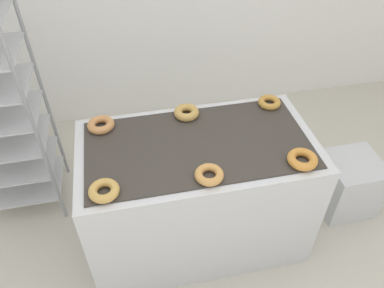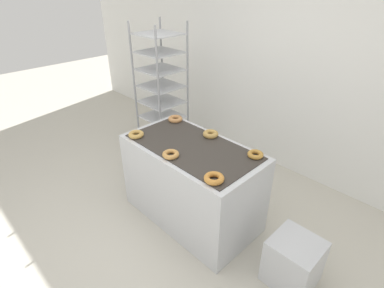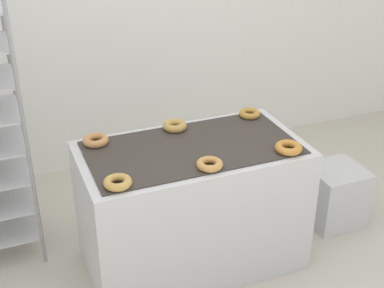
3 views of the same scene
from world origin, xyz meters
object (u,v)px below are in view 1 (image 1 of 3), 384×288
(donut_near_left, at_px, (104,191))
(fryer_machine, at_px, (197,194))
(donut_near_right, at_px, (302,159))
(donut_far_center, at_px, (187,112))
(donut_far_left, at_px, (101,125))
(glaze_bin, at_px, (348,184))
(donut_near_center, at_px, (210,175))
(donut_far_right, at_px, (269,102))

(donut_near_left, bearing_deg, fryer_machine, 26.45)
(donut_near_right, distance_m, donut_far_center, 0.72)
(donut_far_left, bearing_deg, glaze_bin, -7.44)
(glaze_bin, height_order, donut_near_center, donut_near_center)
(fryer_machine, xyz_separation_m, donut_near_center, (0.00, -0.26, 0.44))
(donut_near_center, relative_size, donut_far_left, 0.95)
(donut_near_left, xyz_separation_m, donut_far_right, (1.02, 0.52, -0.00))
(donut_near_right, bearing_deg, donut_far_left, 153.39)
(fryer_machine, xyz_separation_m, glaze_bin, (1.11, 0.04, -0.20))
(donut_far_left, bearing_deg, donut_near_right, -26.61)
(glaze_bin, height_order, donut_far_left, donut_far_left)
(glaze_bin, bearing_deg, donut_far_left, 172.56)
(donut_far_center, bearing_deg, glaze_bin, -11.22)
(fryer_machine, height_order, donut_far_center, donut_far_center)
(fryer_machine, xyz_separation_m, donut_near_left, (-0.51, -0.25, 0.44))
(glaze_bin, bearing_deg, donut_near_left, -169.72)
(donut_far_right, bearing_deg, glaze_bin, -20.38)
(donut_near_center, relative_size, donut_far_center, 0.97)
(donut_near_right, distance_m, donut_far_right, 0.51)
(donut_near_center, xyz_separation_m, donut_far_right, (0.51, 0.52, -0.00))
(fryer_machine, relative_size, donut_near_center, 9.09)
(donut_far_right, bearing_deg, donut_far_left, -179.40)
(fryer_machine, bearing_deg, donut_far_right, 27.13)
(donut_near_center, relative_size, donut_near_right, 0.93)
(donut_near_left, relative_size, donut_far_left, 0.97)
(donut_far_center, bearing_deg, donut_near_center, -88.65)
(donut_far_right, bearing_deg, donut_near_left, -153.21)
(donut_far_center, bearing_deg, donut_near_right, -45.54)
(glaze_bin, bearing_deg, fryer_machine, -177.96)
(donut_far_center, bearing_deg, donut_near_left, -134.19)
(glaze_bin, relative_size, donut_far_center, 2.84)
(donut_near_right, bearing_deg, glaze_bin, 25.40)
(fryer_machine, distance_m, donut_far_right, 0.72)
(donut_near_left, relative_size, donut_near_right, 0.94)
(fryer_machine, distance_m, donut_near_left, 0.72)
(donut_near_left, distance_m, donut_far_left, 0.51)
(donut_near_left, relative_size, donut_far_center, 0.99)
(donut_near_center, height_order, donut_far_right, donut_near_center)
(donut_near_center, bearing_deg, donut_near_left, 179.79)
(donut_far_right, bearing_deg, donut_near_center, -134.47)
(glaze_bin, xyz_separation_m, donut_near_right, (-0.61, -0.29, 0.65))
(donut_near_right, bearing_deg, donut_near_center, -179.53)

